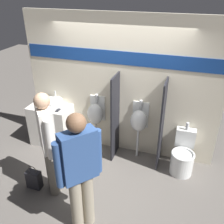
{
  "coord_description": "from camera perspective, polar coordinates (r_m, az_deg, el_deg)",
  "views": [
    {
      "loc": [
        1.24,
        -3.59,
        3.16
      ],
      "look_at": [
        0.0,
        0.17,
        1.05
      ],
      "focal_mm": 40.0,
      "sensor_mm": 36.0,
      "label": 1
    }
  ],
  "objects": [
    {
      "name": "person_in_vest",
      "position": [
        3.29,
        -7.38,
        -13.01
      ],
      "size": [
        0.45,
        0.51,
        1.82
      ],
      "rotation": [
        0.0,
        0.0,
        0.87
      ],
      "color": "gray",
      "rests_on": "ground_plane"
    },
    {
      "name": "sink_counter",
      "position": [
        5.44,
        -13.61,
        -2.87
      ],
      "size": [
        0.85,
        0.51,
        0.87
      ],
      "color": "silver",
      "rests_on": "ground_plane"
    },
    {
      "name": "divider_near_counter",
      "position": [
        4.71,
        0.71,
        -1.35
      ],
      "size": [
        0.03,
        0.48,
        1.69
      ],
      "color": "black",
      "rests_on": "ground_plane"
    },
    {
      "name": "urinal_far",
      "position": [
        4.72,
        6.16,
        -2.0
      ],
      "size": [
        0.32,
        0.3,
        1.19
      ],
      "color": "silver",
      "rests_on": "ground_plane"
    },
    {
      "name": "toilet",
      "position": [
        4.79,
        15.82,
        -9.89
      ],
      "size": [
        0.42,
        0.59,
        0.91
      ],
      "color": "silver",
      "rests_on": "ground_plane"
    },
    {
      "name": "sink_basin",
      "position": [
        5.22,
        -13.46,
        2.04
      ],
      "size": [
        0.42,
        0.42,
        0.27
      ],
      "color": "silver",
      "rests_on": "sink_counter"
    },
    {
      "name": "urinal_near_counter",
      "position": [
        4.94,
        -3.81,
        -0.41
      ],
      "size": [
        0.32,
        0.3,
        1.19
      ],
      "color": "silver",
      "rests_on": "ground_plane"
    },
    {
      "name": "shopping_bag",
      "position": [
        4.56,
        -17.4,
        -14.44
      ],
      "size": [
        0.25,
        0.13,
        0.45
      ],
      "color": "#232328",
      "rests_on": "ground_plane"
    },
    {
      "name": "person_with_lanyard",
      "position": [
        3.94,
        -14.47,
        -6.48
      ],
      "size": [
        0.45,
        0.49,
        1.78
      ],
      "rotation": [
        0.0,
        0.0,
        2.29
      ],
      "color": "#666056",
      "rests_on": "ground_plane"
    },
    {
      "name": "display_wall",
      "position": [
        4.72,
        1.64,
        5.65
      ],
      "size": [
        3.73,
        0.07,
        2.7
      ],
      "color": "beige",
      "rests_on": "ground_plane"
    },
    {
      "name": "cell_phone",
      "position": [
        5.03,
        -12.26,
        0.41
      ],
      "size": [
        0.07,
        0.14,
        0.01
      ],
      "color": "black",
      "rests_on": "sink_counter"
    },
    {
      "name": "divider_mid",
      "position": [
        4.56,
        11.3,
        -3.01
      ],
      "size": [
        0.03,
        0.48,
        1.69
      ],
      "color": "black",
      "rests_on": "ground_plane"
    },
    {
      "name": "ground_plane",
      "position": [
        4.94,
        -0.63,
        -11.72
      ],
      "size": [
        16.0,
        16.0,
        0.0
      ],
      "primitive_type": "plane",
      "color": "#5B5651"
    }
  ]
}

